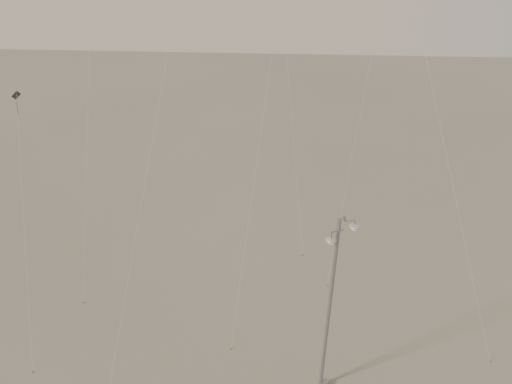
{
  "coord_description": "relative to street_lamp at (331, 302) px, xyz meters",
  "views": [
    {
      "loc": [
        -0.74,
        -22.29,
        21.85
      ],
      "look_at": [
        -2.83,
        5.0,
        8.66
      ],
      "focal_mm": 40.0,
      "sensor_mm": 36.0,
      "label": 1
    }
  ],
  "objects": [
    {
      "name": "kite_6",
      "position": [
        -18.32,
        7.81,
        3.53
      ],
      "size": [
        3.97,
        11.02,
        12.3
      ],
      "rotation": [
        0.0,
        0.0,
        0.98
      ],
      "color": "#2C2824",
      "rests_on": "ground"
    },
    {
      "name": "kite_3",
      "position": [
        -7.44,
        1.68,
        11.58
      ],
      "size": [
        4.15,
        9.57,
        22.56
      ],
      "rotation": [
        0.0,
        0.0,
        -0.1
      ],
      "color": "maroon",
      "rests_on": "ground"
    },
    {
      "name": "street_lamp",
      "position": [
        0.0,
        0.0,
        0.0
      ],
      "size": [
        1.55,
        0.86,
        9.97
      ],
      "color": "gray",
      "rests_on": "ground"
    },
    {
      "name": "kite_4",
      "position": [
        4.82,
        12.33,
        11.24
      ],
      "size": [
        5.73,
        13.34,
        22.12
      ],
      "rotation": [
        0.0,
        0.0,
        1.56
      ],
      "color": "#2C2824",
      "rests_on": "ground"
    },
    {
      "name": "kite_1",
      "position": [
        -3.17,
        10.61,
        12.05
      ],
      "size": [
        2.97,
        11.26,
        23.54
      ],
      "rotation": [
        0.0,
        0.0,
        -0.64
      ],
      "color": "#2C2824",
      "rests_on": "ground"
    }
  ]
}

